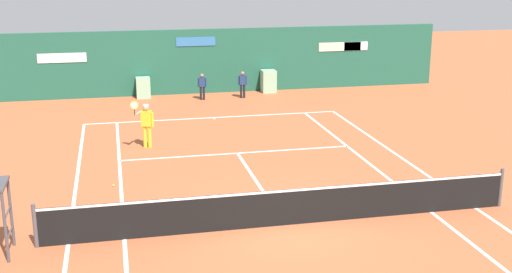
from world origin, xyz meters
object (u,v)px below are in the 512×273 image
object	(u,v)px
ball_kid_left_post	(243,83)
ball_kid_right_post	(202,85)
player_on_baseline	(146,122)
tennis_ball_mid_court	(113,185)

from	to	relation	value
ball_kid_left_post	ball_kid_right_post	bearing A→B (deg)	6.97
player_on_baseline	tennis_ball_mid_court	bearing A→B (deg)	95.64
player_on_baseline	tennis_ball_mid_court	world-z (taller)	player_on_baseline
ball_kid_right_post	tennis_ball_mid_court	world-z (taller)	ball_kid_right_post
player_on_baseline	ball_kid_left_post	xyz separation A→B (m)	(4.99, 7.58, -0.21)
ball_kid_right_post	ball_kid_left_post	world-z (taller)	ball_kid_left_post
player_on_baseline	ball_kid_right_post	world-z (taller)	player_on_baseline
ball_kid_right_post	tennis_ball_mid_court	distance (m)	12.27
player_on_baseline	ball_kid_right_post	xyz separation A→B (m)	(3.04, 7.58, -0.23)
ball_kid_left_post	tennis_ball_mid_court	xyz separation A→B (m)	(-6.21, -11.49, -0.71)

